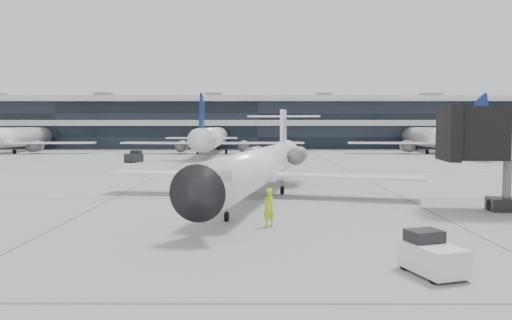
{
  "coord_description": "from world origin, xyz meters",
  "views": [
    {
      "loc": [
        -0.08,
        -33.7,
        5.02
      ],
      "look_at": [
        -0.17,
        0.89,
        2.6
      ],
      "focal_mm": 35.0,
      "sensor_mm": 36.0,
      "label": 1
    }
  ],
  "objects": [
    {
      "name": "bg_jet_left",
      "position": [
        -45.0,
        55.0,
        0.0
      ],
      "size": [
        32.0,
        40.0,
        9.6
      ],
      "primitive_type": null,
      "color": "white",
      "rests_on": "ground"
    },
    {
      "name": "bg_jet_right",
      "position": [
        32.0,
        55.0,
        0.0
      ],
      "size": [
        32.0,
        40.0,
        9.6
      ],
      "primitive_type": null,
      "color": "white",
      "rests_on": "ground"
    },
    {
      "name": "ground",
      "position": [
        0.0,
        0.0,
        0.0
      ],
      "size": [
        220.0,
        220.0,
        0.0
      ],
      "primitive_type": "plane",
      "color": "gray",
      "rests_on": "ground"
    },
    {
      "name": "ramp_worker",
      "position": [
        0.48,
        -9.3,
        0.96
      ],
      "size": [
        0.82,
        0.81,
        1.91
      ],
      "primitive_type": "imported",
      "rotation": [
        0.0,
        0.0,
        3.9
      ],
      "color": "#C1E718",
      "rests_on": "ground"
    },
    {
      "name": "far_tug",
      "position": [
        -16.78,
        33.61,
        0.72
      ],
      "size": [
        2.23,
        2.87,
        1.6
      ],
      "rotation": [
        0.0,
        0.0,
        -0.33
      ],
      "color": "black",
      "rests_on": "ground"
    },
    {
      "name": "bg_jet_center",
      "position": [
        -8.0,
        55.0,
        0.0
      ],
      "size": [
        32.0,
        40.0,
        9.6
      ],
      "primitive_type": null,
      "color": "white",
      "rests_on": "ground"
    },
    {
      "name": "traffic_cone",
      "position": [
        -2.84,
        13.45,
        0.24
      ],
      "size": [
        0.37,
        0.37,
        0.51
      ],
      "rotation": [
        0.0,
        0.0,
        -0.07
      ],
      "color": "#DB4D0B",
      "rests_on": "ground"
    },
    {
      "name": "baggage_tug",
      "position": [
        5.8,
        -17.16,
        0.64
      ],
      "size": [
        1.93,
        2.53,
        1.42
      ],
      "rotation": [
        0.0,
        0.0,
        0.3
      ],
      "color": "silver",
      "rests_on": "ground"
    },
    {
      "name": "regional_jet",
      "position": [
        0.17,
        1.5,
        2.2
      ],
      "size": [
        22.28,
        27.77,
        6.45
      ],
      "rotation": [
        0.0,
        0.0,
        -0.19
      ],
      "color": "white",
      "rests_on": "ground"
    },
    {
      "name": "terminal",
      "position": [
        0.0,
        82.0,
        5.0
      ],
      "size": [
        170.0,
        22.0,
        10.0
      ],
      "primitive_type": "cube",
      "color": "black",
      "rests_on": "ground"
    }
  ]
}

